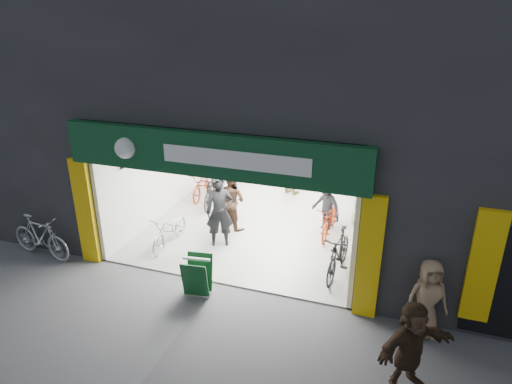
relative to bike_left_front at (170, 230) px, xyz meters
The scene contains 17 objects.
ground 2.22m from the bike_left_front, 34.36° to the right, with size 60.00×60.00×0.00m, color #56565B.
building 6.04m from the bike_left_front, 54.20° to the left, with size 17.00×10.27×8.00m.
bike_left_front is the anchor object (origin of this frame).
bike_left_midfront 2.66m from the bike_left_front, 90.00° to the left, with size 0.48×1.70×1.02m, color black.
bike_left_midback 3.21m from the bike_left_front, 99.67° to the left, with size 0.59×1.70×0.89m, color maroon.
bike_left_back 3.95m from the bike_left_front, 90.00° to the left, with size 0.56×1.99×1.20m, color #B5B5BA.
bike_right_front 4.30m from the bike_left_front, ahead, with size 0.51×1.80×1.08m, color black.
bike_right_mid 4.23m from the bike_left_front, 27.01° to the left, with size 0.59×1.70×0.89m, color maroon.
bike_right_back 5.41m from the bike_left_front, 37.31° to the left, with size 0.47×1.65×0.99m, color silver.
parked_bike 3.11m from the bike_left_front, 150.45° to the right, with size 0.52×1.84×1.10m, color #B2B2B7.
customer_a 1.39m from the bike_left_front, 18.15° to the left, with size 0.70×0.46×1.91m, color black.
customer_b 1.87m from the bike_left_front, 51.85° to the left, with size 0.81×0.63×1.67m, color #3A261A.
customer_c 4.20m from the bike_left_front, 30.78° to the left, with size 0.96×0.55×1.49m, color black.
customer_d 4.79m from the bike_left_front, 64.09° to the left, with size 1.13×0.47×1.93m, color #998559.
pedestrian_near 6.36m from the bike_left_front, 13.96° to the right, with size 0.78×0.50×1.59m, color #917454.
pedestrian_far 6.60m from the bike_left_front, 26.28° to the right, with size 1.46×0.47×1.58m, color #332317.
sandwich_board 2.36m from the bike_left_front, 47.20° to the right, with size 0.63×0.65×0.86m.
Camera 1 is at (3.65, -7.90, 5.78)m, focal length 32.00 mm.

